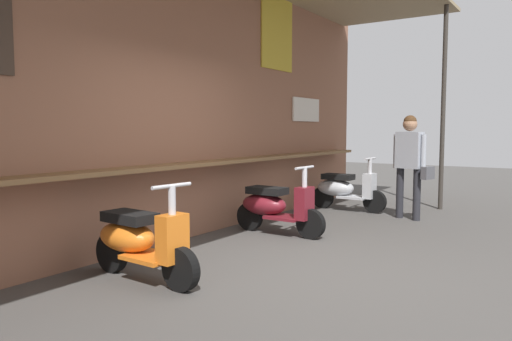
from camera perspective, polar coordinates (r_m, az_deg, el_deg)
ground_plane at (r=5.30m, az=4.69°, el=-11.17°), size 32.10×32.10×0.00m
market_stall_facade at (r=6.25m, az=-10.58°, el=11.18°), size 11.46×2.60×3.93m
scooter_orange at (r=4.93m, az=-13.54°, el=-7.86°), size 0.48×1.40×0.97m
scooter_maroon at (r=6.87m, az=2.12°, el=-4.16°), size 0.46×1.40×0.97m
scooter_silver at (r=9.00m, az=10.18°, el=-2.10°), size 0.46×1.40×0.97m
shopper_with_handbag at (r=8.28m, az=17.48°, el=1.60°), size 0.35×0.67×1.68m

